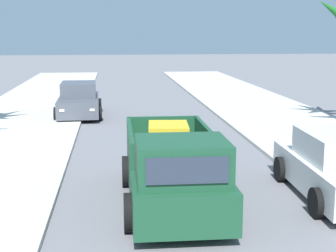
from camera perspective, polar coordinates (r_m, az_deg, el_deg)
name	(u,v)px	position (r m, az deg, el deg)	size (l,w,h in m)	color
sidewalk_right	(321,140)	(18.55, 16.80, -1.50)	(5.10, 60.00, 0.12)	beige
curb_left	(30,147)	(17.30, -15.21, -2.30)	(0.16, 60.00, 0.10)	silver
curb_right	(289,141)	(18.13, 13.45, -1.64)	(0.16, 60.00, 0.10)	silver
pickup_truck	(174,171)	(11.11, 0.63, -5.07)	(2.25, 5.23, 1.80)	#19472D
car_right_near	(79,101)	(23.29, -9.98, 2.82)	(2.11, 4.30, 1.54)	#474C56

